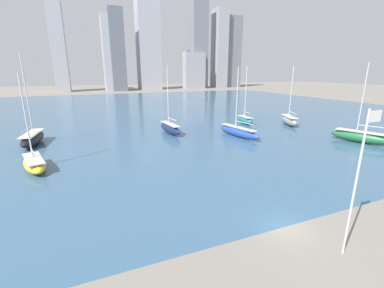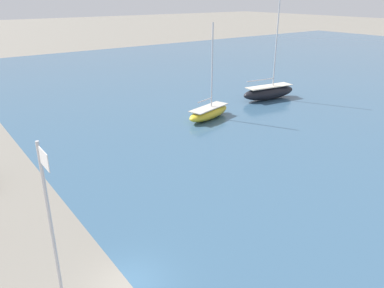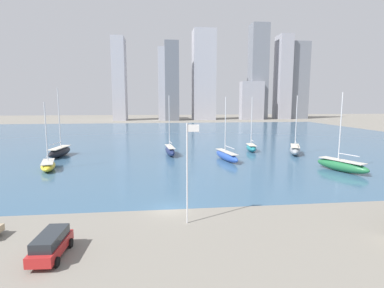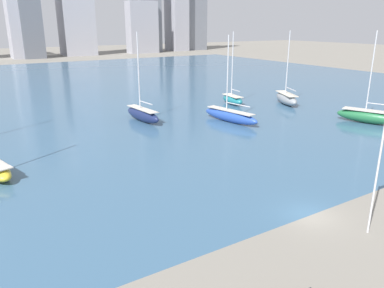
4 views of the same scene
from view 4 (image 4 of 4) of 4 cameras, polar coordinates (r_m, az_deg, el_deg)
name	(u,v)px [view 4 (image 4 of 4)]	position (r m, az deg, el deg)	size (l,w,h in m)	color
ground_plane	(310,215)	(31.57, 17.55, -10.34)	(500.00, 500.00, 0.00)	gray
harbor_water	(73,90)	(91.39, -17.73, 7.86)	(180.00, 140.00, 0.00)	#385B7A
flag_pole	(380,162)	(28.64, 26.67, -2.46)	(1.24, 0.14, 9.97)	silver
sailboat_green	(370,116)	(63.21, 25.50, 3.83)	(5.84, 9.98, 13.61)	#236B3D
sailboat_blue	(230,115)	(58.14, 5.84, 4.35)	(3.58, 10.83, 12.96)	#284CA8
sailboat_navy	(143,114)	(58.80, -7.55, 4.53)	(2.62, 9.11, 13.39)	#19234C
sailboat_gray	(286,98)	(73.21, 14.18, 6.77)	(5.42, 8.61, 13.38)	gray
sailboat_teal	(233,99)	(71.49, 6.20, 6.83)	(2.74, 6.26, 13.19)	#1E757F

